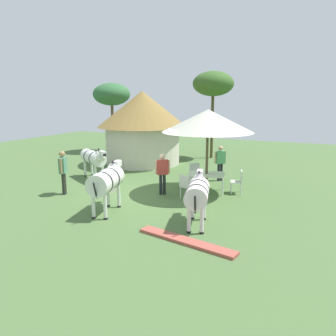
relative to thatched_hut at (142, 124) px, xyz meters
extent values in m
plane|color=#496737|center=(3.07, -5.22, -2.17)|extent=(36.00, 36.00, 0.00)
cylinder|color=beige|center=(0.00, 0.00, -1.15)|extent=(4.03, 4.03, 2.05)
cone|color=olive|center=(0.00, 0.00, 0.83)|extent=(4.89, 4.89, 1.92)
cylinder|color=brown|center=(5.05, -4.02, -1.00)|extent=(0.10, 0.10, 2.35)
cone|color=beige|center=(5.05, -4.02, 0.60)|extent=(3.45, 3.45, 0.85)
cube|color=silver|center=(5.05, -4.02, -1.45)|extent=(1.58, 1.31, 0.04)
cylinder|color=silver|center=(4.33, -3.76, -1.82)|extent=(0.06, 0.06, 0.70)
cylinder|color=silver|center=(5.55, -3.44, -1.82)|extent=(0.06, 0.06, 0.70)
cylinder|color=silver|center=(4.55, -4.60, -1.82)|extent=(0.06, 0.06, 0.70)
cylinder|color=silver|center=(5.77, -4.29, -1.82)|extent=(0.06, 0.06, 0.70)
cube|color=silver|center=(4.30, -3.16, -1.72)|extent=(0.61, 0.61, 0.04)
cube|color=silver|center=(4.18, -3.02, -1.50)|extent=(0.36, 0.32, 0.45)
cylinder|color=silver|center=(4.57, -3.17, -1.95)|extent=(0.04, 0.04, 0.45)
cylinder|color=silver|center=(4.28, -3.42, -1.95)|extent=(0.04, 0.04, 0.45)
cylinder|color=silver|center=(4.33, -2.90, -1.95)|extent=(0.04, 0.04, 0.45)
cylinder|color=silver|center=(4.04, -3.15, -1.95)|extent=(0.04, 0.04, 0.45)
cube|color=silver|center=(4.69, -5.10, -1.72)|extent=(0.55, 0.54, 0.04)
cube|color=silver|center=(4.63, -5.28, -1.50)|extent=(0.43, 0.18, 0.45)
cylinder|color=silver|center=(4.56, -4.87, -1.95)|extent=(0.04, 0.04, 0.45)
cylinder|color=silver|center=(4.93, -4.99, -1.95)|extent=(0.04, 0.04, 0.45)
cylinder|color=silver|center=(4.45, -5.21, -1.95)|extent=(0.04, 0.04, 0.45)
cylinder|color=silver|center=(4.81, -5.33, -1.95)|extent=(0.04, 0.04, 0.45)
cube|color=white|center=(6.14, -3.69, -1.72)|extent=(0.53, 0.54, 0.04)
cube|color=white|center=(6.32, -3.63, -1.50)|extent=(0.17, 0.43, 0.45)
cylinder|color=white|center=(6.02, -3.92, -1.95)|extent=(0.04, 0.04, 0.45)
cylinder|color=white|center=(5.91, -3.56, -1.95)|extent=(0.04, 0.04, 0.45)
cylinder|color=white|center=(6.36, -3.82, -1.95)|extent=(0.04, 0.04, 0.45)
cylinder|color=white|center=(6.25, -3.45, -1.95)|extent=(0.04, 0.04, 0.45)
cylinder|color=black|center=(4.97, -2.08, -1.78)|extent=(0.11, 0.11, 0.78)
cylinder|color=black|center=(5.07, -1.98, -1.78)|extent=(0.11, 0.11, 0.78)
cube|color=#4A945C|center=(5.02, -2.03, -1.12)|extent=(0.44, 0.43, 0.55)
cylinder|color=tan|center=(4.84, -2.20, -1.10)|extent=(0.08, 0.08, 0.52)
cylinder|color=tan|center=(5.19, -1.86, -1.10)|extent=(0.08, 0.08, 0.52)
sphere|color=tan|center=(5.02, -2.03, -0.72)|extent=(0.21, 0.21, 0.21)
cylinder|color=black|center=(3.68, -4.97, -1.78)|extent=(0.11, 0.11, 0.78)
cylinder|color=black|center=(3.57, -5.05, -1.78)|extent=(0.11, 0.11, 0.78)
cube|color=#B53A35|center=(3.63, -5.01, -1.11)|extent=(0.46, 0.40, 0.55)
cylinder|color=#DDAF8C|center=(3.82, -4.87, -1.10)|extent=(0.08, 0.08, 0.52)
cylinder|color=#DDAF8C|center=(3.43, -5.15, -1.10)|extent=(0.08, 0.08, 0.52)
sphere|color=#DDAF8C|center=(3.63, -5.01, -0.71)|extent=(0.21, 0.21, 0.21)
cylinder|color=black|center=(0.17, -6.49, -1.76)|extent=(0.12, 0.12, 0.83)
cylinder|color=black|center=(0.24, -6.63, -1.76)|extent=(0.12, 0.12, 0.83)
cube|color=#498465|center=(0.20, -6.56, -1.04)|extent=(0.39, 0.50, 0.59)
cylinder|color=#967A4B|center=(0.09, -6.33, -1.03)|extent=(0.09, 0.09, 0.56)
cylinder|color=#967A4B|center=(0.32, -6.79, -1.03)|extent=(0.09, 0.09, 0.56)
sphere|color=#967A4B|center=(0.20, -6.56, -0.62)|extent=(0.23, 0.23, 0.23)
cube|color=#C44239|center=(1.44, -5.62, -1.95)|extent=(0.75, 0.76, 0.03)
cube|color=white|center=(1.62, -5.42, -1.71)|extent=(0.72, 0.72, 0.38)
cube|color=silver|center=(1.67, -5.75, -2.06)|extent=(0.43, 0.48, 0.22)
cube|color=silver|center=(1.28, -5.41, -2.06)|extent=(0.43, 0.48, 0.22)
cylinder|color=silver|center=(2.90, -7.61, -1.12)|extent=(1.03, 1.66, 0.70)
cylinder|color=black|center=(2.97, -7.91, -1.12)|extent=(0.71, 0.24, 0.71)
cylinder|color=black|center=(2.83, -7.34, -1.12)|extent=(0.71, 0.24, 0.71)
cylinder|color=silver|center=(2.72, -6.86, -0.94)|extent=(0.43, 0.60, 0.52)
cube|color=silver|center=(2.66, -6.59, -0.78)|extent=(0.26, 0.43, 0.20)
cube|color=black|center=(2.62, -6.41, -0.81)|extent=(0.14, 0.14, 0.12)
cube|color=black|center=(2.72, -6.86, -0.74)|extent=(0.12, 0.37, 0.28)
cylinder|color=silver|center=(2.58, -7.08, -1.78)|extent=(0.11, 0.11, 0.80)
cylinder|color=black|center=(2.58, -7.08, -2.14)|extent=(0.13, 0.13, 0.06)
cylinder|color=silver|center=(2.95, -7.00, -1.78)|extent=(0.11, 0.11, 0.80)
cylinder|color=black|center=(2.95, -7.00, -2.14)|extent=(0.13, 0.13, 0.06)
cylinder|color=silver|center=(2.84, -8.23, -1.78)|extent=(0.11, 0.11, 0.80)
cylinder|color=black|center=(2.84, -8.23, -2.14)|extent=(0.13, 0.13, 0.06)
cylinder|color=silver|center=(3.21, -8.14, -1.78)|extent=(0.11, 0.11, 0.80)
cylinder|color=black|center=(3.21, -8.14, -2.14)|extent=(0.13, 0.13, 0.06)
cylinder|color=black|center=(3.08, -8.41, -1.22)|extent=(0.10, 0.24, 0.53)
cylinder|color=silver|center=(5.91, -7.47, -1.18)|extent=(0.99, 1.53, 0.64)
cylinder|color=black|center=(5.99, -7.74, -1.18)|extent=(0.65, 0.25, 0.65)
cylinder|color=black|center=(5.84, -7.23, -1.18)|extent=(0.65, 0.25, 0.65)
cylinder|color=silver|center=(5.72, -6.79, -1.00)|extent=(0.42, 0.59, 0.49)
cube|color=silver|center=(5.65, -6.52, -0.84)|extent=(0.28, 0.43, 0.20)
cube|color=black|center=(5.60, -6.35, -0.87)|extent=(0.15, 0.15, 0.12)
cube|color=black|center=(5.72, -6.79, -0.80)|extent=(0.14, 0.36, 0.28)
cylinder|color=silver|center=(5.60, -7.00, -1.80)|extent=(0.11, 0.11, 0.75)
cylinder|color=black|center=(5.60, -7.00, -2.14)|extent=(0.13, 0.13, 0.06)
cylinder|color=silver|center=(5.94, -6.91, -1.80)|extent=(0.11, 0.11, 0.75)
cylinder|color=black|center=(5.94, -6.91, -2.14)|extent=(0.13, 0.13, 0.06)
cylinder|color=silver|center=(5.89, -8.04, -1.80)|extent=(0.11, 0.11, 0.75)
cylinder|color=black|center=(5.89, -8.04, -2.14)|extent=(0.13, 0.13, 0.06)
cylinder|color=silver|center=(6.23, -7.94, -1.80)|extent=(0.11, 0.11, 0.75)
cylinder|color=black|center=(6.23, -7.94, -2.14)|extent=(0.13, 0.13, 0.06)
cylinder|color=black|center=(6.12, -8.20, -1.28)|extent=(0.11, 0.24, 0.53)
cylinder|color=silver|center=(-0.31, -4.06, -1.20)|extent=(1.73, 1.37, 0.61)
cylinder|color=black|center=(-0.59, -3.89, -1.20)|extent=(0.39, 0.57, 0.62)
cylinder|color=black|center=(-0.05, -4.22, -1.20)|extent=(0.39, 0.57, 0.62)
cylinder|color=silver|center=(0.40, -4.49, -1.02)|extent=(0.59, 0.50, 0.48)
cube|color=silver|center=(0.64, -4.63, -0.86)|extent=(0.44, 0.36, 0.20)
cube|color=black|center=(0.80, -4.73, -0.89)|extent=(0.16, 0.16, 0.12)
cube|color=black|center=(0.40, -4.49, -0.82)|extent=(0.33, 0.22, 0.28)
cylinder|color=silver|center=(0.32, -4.24, -1.80)|extent=(0.11, 0.11, 0.74)
cylinder|color=black|center=(0.32, -4.24, -2.14)|extent=(0.13, 0.13, 0.06)
cylinder|color=silver|center=(0.14, -4.53, -1.80)|extent=(0.11, 0.11, 0.74)
cylinder|color=black|center=(0.14, -4.53, -2.14)|extent=(0.13, 0.13, 0.06)
cylinder|color=silver|center=(-0.76, -3.60, -1.80)|extent=(0.11, 0.11, 0.74)
cylinder|color=black|center=(-0.76, -3.60, -2.14)|extent=(0.13, 0.13, 0.06)
cylinder|color=silver|center=(-0.94, -3.88, -1.80)|extent=(0.11, 0.11, 0.74)
cylinder|color=black|center=(-0.94, -3.88, -2.14)|extent=(0.13, 0.13, 0.06)
cylinder|color=black|center=(-1.06, -3.61, -1.30)|extent=(0.23, 0.16, 0.53)
cylinder|color=brown|center=(-3.92, 2.90, -0.60)|extent=(0.18, 0.18, 3.14)
ellipsoid|color=#306235|center=(-3.92, 2.90, 1.64)|extent=(2.45, 2.45, 1.47)
cylinder|color=#473E20|center=(2.94, 3.29, -0.30)|extent=(0.17, 0.17, 3.74)
ellipsoid|color=#355B22|center=(2.94, 3.29, 2.23)|extent=(2.41, 2.41, 1.45)
cube|color=#A94D40|center=(6.05, -8.65, -2.13)|extent=(2.82, 0.91, 0.08)
camera|label=1|loc=(8.96, -16.05, 1.48)|focal=35.64mm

